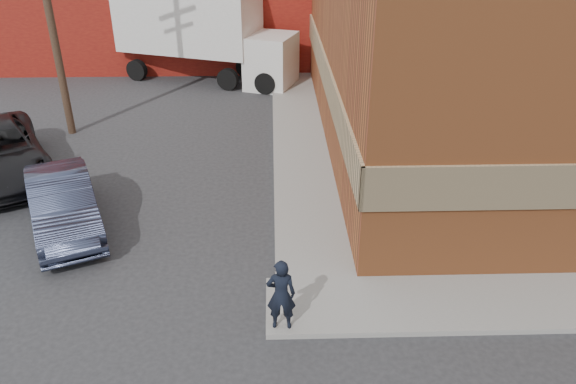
# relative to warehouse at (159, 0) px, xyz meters

# --- Properties ---
(ground) EXTENTS (90.00, 90.00, 0.00)m
(ground) POSITION_rel_warehouse_xyz_m (6.00, -20.00, -2.81)
(ground) COLOR #28282B
(ground) RESTS_ON ground
(sidewalk_west) EXTENTS (1.80, 18.00, 0.12)m
(sidewalk_west) POSITION_rel_warehouse_xyz_m (6.60, -11.00, -2.75)
(sidewalk_west) COLOR gray
(sidewalk_west) RESTS_ON ground
(warehouse) EXTENTS (16.30, 8.30, 5.60)m
(warehouse) POSITION_rel_warehouse_xyz_m (0.00, 0.00, 0.00)
(warehouse) COLOR maroon
(warehouse) RESTS_ON ground
(man) EXTENTS (0.57, 0.38, 1.53)m
(man) POSITION_rel_warehouse_xyz_m (5.80, -21.55, -1.93)
(man) COLOR black
(man) RESTS_ON sidewalk_south
(sedan) EXTENTS (3.08, 4.51, 1.41)m
(sedan) POSITION_rel_warehouse_xyz_m (0.41, -17.56, -2.11)
(sedan) COLOR #2F364F
(sedan) RESTS_ON ground
(box_truck) EXTENTS (8.37, 5.02, 3.97)m
(box_truck) POSITION_rel_warehouse_xyz_m (2.73, -4.64, -0.52)
(box_truck) COLOR white
(box_truck) RESTS_ON ground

